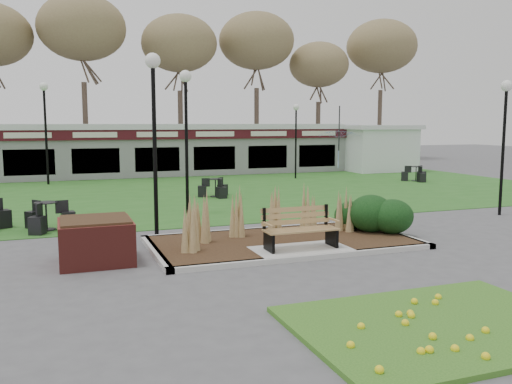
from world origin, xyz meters
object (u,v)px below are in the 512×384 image
object	(u,v)px
lamp_post_near_right	(505,117)
lamp_post_mid_right	(186,110)
lamp_post_near_left	(154,104)
patio_umbrella	(339,148)
bistro_set_a	(47,221)
park_bench	(299,228)
brick_planter	(96,240)
lamp_post_far_right	(296,125)
lamp_post_far_left	(45,110)
bistro_set_c	(216,191)
service_hut	(378,148)
bistro_set_d	(416,176)
food_pavilion	(153,149)

from	to	relation	value
lamp_post_near_right	lamp_post_mid_right	bearing A→B (deg)	158.69
lamp_post_near_left	patio_umbrella	bearing A→B (deg)	42.37
bistro_set_a	park_bench	bearing A→B (deg)	-41.13
park_bench	brick_planter	xyz separation A→B (m)	(-4.40, 0.75, -0.11)
lamp_post_near_right	patio_umbrella	world-z (taller)	lamp_post_near_right
lamp_post_far_right	bistro_set_a	bearing A→B (deg)	-139.38
lamp_post_far_left	bistro_set_c	bearing A→B (deg)	-47.98
service_hut	bistro_set_d	size ratio (longest dim) A/B	3.14
lamp_post_near_left	lamp_post_mid_right	xyz separation A→B (m)	(1.57, 3.21, -0.06)
brick_planter	bistro_set_a	bearing A→B (deg)	104.59
patio_umbrella	bistro_set_d	bearing A→B (deg)	-12.12
lamp_post_near_right	lamp_post_far_right	size ratio (longest dim) A/B	1.09
food_pavilion	lamp_post_near_right	world-z (taller)	lamp_post_near_right
brick_planter	lamp_post_far_right	distance (m)	18.51
lamp_post_mid_right	lamp_post_far_right	xyz separation A→B (m)	(7.99, 9.11, -0.49)
lamp_post_near_left	lamp_post_far_right	xyz separation A→B (m)	(9.56, 12.32, -0.55)
brick_planter	service_hut	world-z (taller)	service_hut
park_bench	lamp_post_mid_right	xyz separation A→B (m)	(-1.16, 6.16, 2.77)
food_pavilion	brick_planter	bearing A→B (deg)	-103.06
bistro_set_c	park_bench	bearing A→B (deg)	-94.70
brick_planter	patio_umbrella	size ratio (longest dim) A/B	0.56
service_hut	bistro_set_d	xyz separation A→B (m)	(-1.50, -5.86, -1.18)
brick_planter	lamp_post_mid_right	bearing A→B (deg)	59.13
bistro_set_a	patio_umbrella	bearing A→B (deg)	30.74
lamp_post_far_right	service_hut	bearing A→B (deg)	20.38
service_hut	lamp_post_mid_right	distance (m)	18.79
bistro_set_a	bistro_set_c	world-z (taller)	bistro_set_a
park_bench	lamp_post_mid_right	distance (m)	6.86
bistro_set_c	bistro_set_d	bearing A→B (deg)	11.02
food_pavilion	lamp_post_far_right	world-z (taller)	lamp_post_far_right
park_bench	lamp_post_near_right	size ratio (longest dim) A/B	0.40
lamp_post_mid_right	brick_planter	bearing A→B (deg)	-120.87
lamp_post_far_right	bistro_set_c	size ratio (longest dim) A/B	2.94
lamp_post_near_left	patio_umbrella	size ratio (longest dim) A/B	1.75
lamp_post_mid_right	lamp_post_far_left	size ratio (longest dim) A/B	0.95
brick_planter	bistro_set_a	distance (m)	4.14
park_bench	lamp_post_far_right	bearing A→B (deg)	65.92
lamp_post_mid_right	bistro_set_c	size ratio (longest dim) A/B	3.44
brick_planter	park_bench	bearing A→B (deg)	-9.69
lamp_post_mid_right	patio_umbrella	xyz separation A→B (m)	(9.18, 6.59, -1.66)
brick_planter	lamp_post_far_right	xyz separation A→B (m)	(11.22, 14.52, 2.40)
lamp_post_near_right	lamp_post_far_left	world-z (taller)	lamp_post_far_left
brick_planter	patio_umbrella	xyz separation A→B (m)	(12.41, 12.00, 1.23)
lamp_post_far_left	bistro_set_c	world-z (taller)	lamp_post_far_left
lamp_post_near_left	bistro_set_a	xyz separation A→B (m)	(-2.71, 1.80, -3.15)
food_pavilion	service_hut	bearing A→B (deg)	-8.27
food_pavilion	lamp_post_far_right	bearing A→B (deg)	-33.08
park_bench	bistro_set_a	world-z (taller)	park_bench
brick_planter	lamp_post_near_right	world-z (taller)	lamp_post_near_right
lamp_post_mid_right	lamp_post_far_left	distance (m)	11.46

